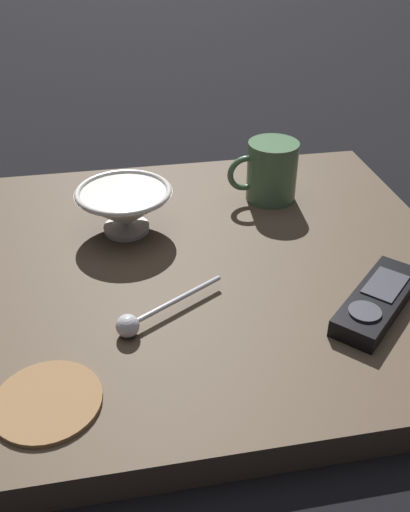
{
  "coord_description": "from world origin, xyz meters",
  "views": [
    {
      "loc": [
        0.6,
        -0.12,
        0.45
      ],
      "look_at": [
        0.02,
        -0.01,
        0.06
      ],
      "focal_mm": 39.25,
      "sensor_mm": 36.0,
      "label": 1
    }
  ],
  "objects_px": {
    "coffee_mug": "(271,171)",
    "cereal_bowl": "(125,208)",
    "teaspoon": "(139,320)",
    "tv_remote_near": "(377,301)",
    "drink_coaster": "(47,401)"
  },
  "relations": [
    {
      "from": "cereal_bowl",
      "to": "drink_coaster",
      "type": "bearing_deg",
      "value": -17.41
    },
    {
      "from": "cereal_bowl",
      "to": "tv_remote_near",
      "type": "xyz_separation_m",
      "value": [
        0.23,
        0.27,
        -0.03
      ]
    },
    {
      "from": "coffee_mug",
      "to": "teaspoon",
      "type": "xyz_separation_m",
      "value": [
        0.27,
        -0.23,
        -0.03
      ]
    },
    {
      "from": "coffee_mug",
      "to": "tv_remote_near",
      "type": "bearing_deg",
      "value": 9.46
    },
    {
      "from": "cereal_bowl",
      "to": "teaspoon",
      "type": "relative_size",
      "value": 1.03
    },
    {
      "from": "teaspoon",
      "to": "tv_remote_near",
      "type": "bearing_deg",
      "value": 87.01
    },
    {
      "from": "cereal_bowl",
      "to": "coffee_mug",
      "type": "distance_m",
      "value": 0.23
    },
    {
      "from": "coffee_mug",
      "to": "cereal_bowl",
      "type": "bearing_deg",
      "value": -75.64
    },
    {
      "from": "cereal_bowl",
      "to": "coffee_mug",
      "type": "height_order",
      "value": "coffee_mug"
    },
    {
      "from": "teaspoon",
      "to": "drink_coaster",
      "type": "xyz_separation_m",
      "value": [
        0.09,
        -0.09,
        -0.01
      ]
    },
    {
      "from": "cereal_bowl",
      "to": "teaspoon",
      "type": "bearing_deg",
      "value": -0.16
    },
    {
      "from": "teaspoon",
      "to": "drink_coaster",
      "type": "bearing_deg",
      "value": -46.46
    },
    {
      "from": "cereal_bowl",
      "to": "drink_coaster",
      "type": "distance_m",
      "value": 0.32
    },
    {
      "from": "tv_remote_near",
      "to": "teaspoon",
      "type": "bearing_deg",
      "value": -92.99
    },
    {
      "from": "tv_remote_near",
      "to": "drink_coaster",
      "type": "height_order",
      "value": "tv_remote_near"
    }
  ]
}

